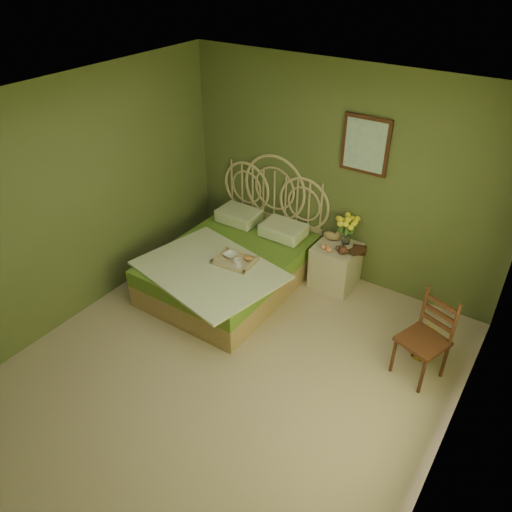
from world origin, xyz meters
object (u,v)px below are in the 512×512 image
Objects in this scene: chair at (427,331)px; nightstand at (337,260)px; bed at (233,263)px; birdcage at (425,341)px.

nightstand is at bearing 167.37° from chair.
bed is 1.27m from nightstand.
chair is (1.35, -0.85, 0.15)m from nightstand.
chair is at bearing -3.54° from bed.
bed reaches higher than nightstand.
bed is 2.43× the size of chair.
nightstand is 1.08× the size of chair.
bed is 2.38m from birdcage.
bed is 2.42m from chair.
chair is at bearing -32.23° from nightstand.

